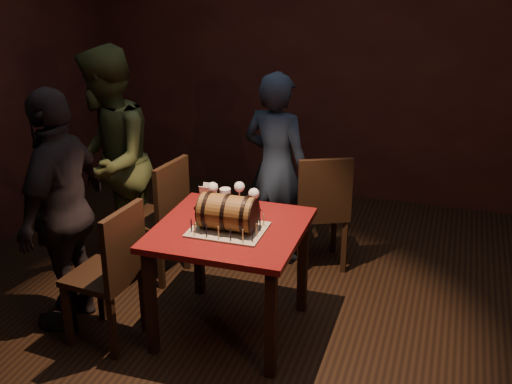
# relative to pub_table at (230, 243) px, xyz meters

# --- Properties ---
(room_shell) EXTENTS (5.04, 5.04, 2.80)m
(room_shell) POSITION_rel_pub_table_xyz_m (0.19, 0.07, 0.76)
(room_shell) COLOR black
(room_shell) RESTS_ON ground
(pub_table) EXTENTS (0.90, 0.90, 0.75)m
(pub_table) POSITION_rel_pub_table_xyz_m (0.00, 0.00, 0.00)
(pub_table) COLOR #4E0D0F
(pub_table) RESTS_ON ground
(cake_board) EXTENTS (0.45, 0.35, 0.01)m
(cake_board) POSITION_rel_pub_table_xyz_m (0.01, -0.06, 0.12)
(cake_board) COLOR gray
(cake_board) RESTS_ON pub_table
(barrel_cake) EXTENTS (0.39, 0.23, 0.23)m
(barrel_cake) POSITION_rel_pub_table_xyz_m (0.01, -0.06, 0.23)
(barrel_cake) COLOR brown
(barrel_cake) RESTS_ON cake_board
(birthday_candles) EXTENTS (0.40, 0.30, 0.09)m
(birthday_candles) POSITION_rel_pub_table_xyz_m (0.01, -0.06, 0.16)
(birthday_candles) COLOR #D9C582
(birthday_candles) RESTS_ON cake_board
(wine_glass_left) EXTENTS (0.07, 0.07, 0.16)m
(wine_glass_left) POSITION_rel_pub_table_xyz_m (-0.22, 0.29, 0.23)
(wine_glass_left) COLOR silver
(wine_glass_left) RESTS_ON pub_table
(wine_glass_mid) EXTENTS (0.07, 0.07, 0.16)m
(wine_glass_mid) POSITION_rel_pub_table_xyz_m (-0.06, 0.35, 0.23)
(wine_glass_mid) COLOR silver
(wine_glass_mid) RESTS_ON pub_table
(wine_glass_right) EXTENTS (0.07, 0.07, 0.16)m
(wine_glass_right) POSITION_rel_pub_table_xyz_m (0.07, 0.27, 0.23)
(wine_glass_right) COLOR silver
(wine_glass_right) RESTS_ON pub_table
(pint_of_ale) EXTENTS (0.07, 0.07, 0.15)m
(pint_of_ale) POSITION_rel_pub_table_xyz_m (-0.12, 0.23, 0.18)
(pint_of_ale) COLOR silver
(pint_of_ale) RESTS_ON pub_table
(menu_card) EXTENTS (0.10, 0.05, 0.13)m
(menu_card) POSITION_rel_pub_table_xyz_m (-0.26, 0.30, 0.17)
(menu_card) COLOR white
(menu_card) RESTS_ON pub_table
(chair_back) EXTENTS (0.53, 0.53, 0.93)m
(chair_back) POSITION_rel_pub_table_xyz_m (0.36, 1.02, -0.12)
(chair_back) COLOR black
(chair_back) RESTS_ON ground
(chair_left_rear) EXTENTS (0.46, 0.46, 0.93)m
(chair_left_rear) POSITION_rel_pub_table_xyz_m (-0.73, 0.53, -0.12)
(chair_left_rear) COLOR black
(chair_left_rear) RESTS_ON ground
(chair_left_front) EXTENTS (0.44, 0.44, 0.93)m
(chair_left_front) POSITION_rel_pub_table_xyz_m (-0.65, -0.33, -0.12)
(chair_left_front) COLOR black
(chair_left_front) RESTS_ON ground
(person_back) EXTENTS (0.62, 0.48, 1.51)m
(person_back) POSITION_rel_pub_table_xyz_m (-0.02, 1.10, 0.11)
(person_back) COLOR #1A2334
(person_back) RESTS_ON ground
(person_left_rear) EXTENTS (0.91, 1.01, 1.72)m
(person_left_rear) POSITION_rel_pub_table_xyz_m (-1.16, 0.56, 0.22)
(person_left_rear) COLOR #343D1E
(person_left_rear) RESTS_ON ground
(person_left_front) EXTENTS (0.46, 0.97, 1.60)m
(person_left_front) POSITION_rel_pub_table_xyz_m (-1.06, -0.20, 0.16)
(person_left_front) COLOR black
(person_left_front) RESTS_ON ground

